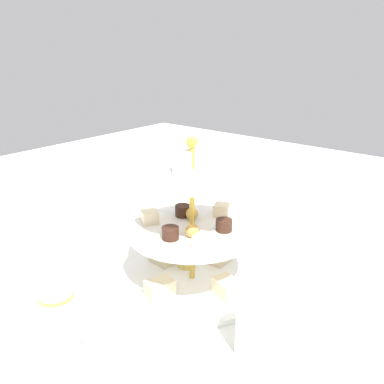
# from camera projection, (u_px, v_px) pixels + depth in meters

# --- Properties ---
(ground_plane) EXTENTS (2.40, 2.40, 0.00)m
(ground_plane) POSITION_uv_depth(u_px,v_px,m) (192.00, 282.00, 0.80)
(ground_plane) COLOR silver
(tiered_serving_stand) EXTENTS (0.29, 0.29, 0.29)m
(tiered_serving_stand) POSITION_uv_depth(u_px,v_px,m) (192.00, 242.00, 0.77)
(tiered_serving_stand) COLOR white
(tiered_serving_stand) RESTS_ON ground_plane
(water_glass_tall_right) EXTENTS (0.07, 0.07, 0.13)m
(water_glass_tall_right) POSITION_uv_depth(u_px,v_px,m) (178.00, 206.00, 1.00)
(water_glass_tall_right) COLOR silver
(water_glass_tall_right) RESTS_ON ground_plane
(water_glass_short_left) EXTENTS (0.06, 0.06, 0.08)m
(water_glass_short_left) POSITION_uv_depth(u_px,v_px,m) (105.00, 335.00, 0.59)
(water_glass_short_left) COLOR silver
(water_glass_short_left) RESTS_ON ground_plane
(teacup_with_saucer) EXTENTS (0.09, 0.09, 0.05)m
(teacup_with_saucer) POSITION_uv_depth(u_px,v_px,m) (57.00, 307.00, 0.68)
(teacup_with_saucer) COLOR white
(teacup_with_saucer) RESTS_ON ground_plane
(butter_knife_left) EXTENTS (0.15, 0.11, 0.00)m
(butter_knife_left) POSITION_uv_depth(u_px,v_px,m) (320.00, 258.00, 0.88)
(butter_knife_left) COLOR silver
(butter_knife_left) RESTS_ON ground_plane
(butter_knife_right) EXTENTS (0.07, 0.17, 0.00)m
(butter_knife_right) POSITION_uv_depth(u_px,v_px,m) (64.00, 258.00, 0.88)
(butter_knife_right) COLOR silver
(butter_knife_right) RESTS_ON ground_plane
(water_glass_mid_back) EXTENTS (0.06, 0.06, 0.10)m
(water_glass_mid_back) POSITION_uv_depth(u_px,v_px,m) (256.00, 324.00, 0.60)
(water_glass_mid_back) COLOR silver
(water_glass_mid_back) RESTS_ON ground_plane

